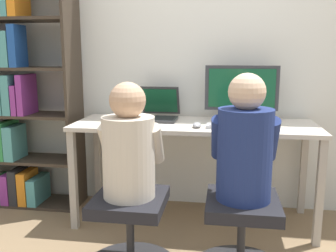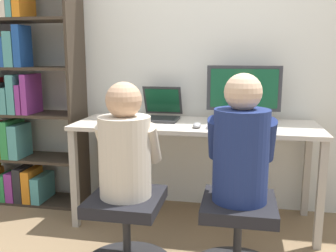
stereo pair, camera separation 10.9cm
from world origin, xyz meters
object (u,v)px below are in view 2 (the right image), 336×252
at_px(desktop_monitor, 244,92).
at_px(office_chair_left, 238,238).
at_px(person_at_monitor, 241,146).
at_px(laptop, 160,113).
at_px(office_chair_right, 127,232).
at_px(bookshelf, 12,95).
at_px(keyboard, 240,127).
at_px(person_at_laptop, 125,147).

relative_size(desktop_monitor, office_chair_left, 1.01).
distance_m(desktop_monitor, person_at_monitor, 0.90).
distance_m(laptop, office_chair_right, 1.07).
bearing_deg(person_at_monitor, office_chair_left, -90.00).
bearing_deg(desktop_monitor, bookshelf, -177.72).
xyz_separation_m(keyboard, office_chair_left, (0.01, -0.56, -0.55)).
xyz_separation_m(keyboard, office_chair_right, (-0.64, -0.61, -0.55)).
xyz_separation_m(desktop_monitor, laptop, (-0.65, -0.05, -0.17)).
height_order(office_chair_right, person_at_monitor, person_at_monitor).
height_order(desktop_monitor, office_chair_right, desktop_monitor).
bearing_deg(desktop_monitor, laptop, -175.78).
bearing_deg(person_at_laptop, office_chair_left, 4.68).
xyz_separation_m(office_chair_left, person_at_monitor, (-0.00, 0.01, 0.55)).
bearing_deg(bookshelf, keyboard, -7.50).
xyz_separation_m(desktop_monitor, keyboard, (-0.02, -0.33, -0.21)).
relative_size(person_at_monitor, person_at_laptop, 1.08).
height_order(office_chair_left, office_chair_right, same).
xyz_separation_m(keyboard, bookshelf, (-1.90, 0.25, 0.15)).
xyz_separation_m(office_chair_right, bookshelf, (-1.26, 0.86, 0.70)).
relative_size(laptop, office_chair_right, 0.68).
height_order(office_chair_left, bookshelf, bookshelf).
xyz_separation_m(desktop_monitor, person_at_monitor, (-0.01, -0.88, -0.21)).
bearing_deg(laptop, desktop_monitor, 4.22).
relative_size(office_chair_left, office_chair_right, 1.00).
bearing_deg(desktop_monitor, office_chair_right, -125.03).
distance_m(desktop_monitor, office_chair_left, 1.16).
xyz_separation_m(person_at_laptop, bookshelf, (-1.26, 0.86, 0.18)).
height_order(desktop_monitor, office_chair_left, desktop_monitor).
height_order(desktop_monitor, bookshelf, bookshelf).
height_order(laptop, bookshelf, bookshelf).
xyz_separation_m(laptop, office_chair_left, (0.64, -0.83, -0.59)).
relative_size(keyboard, bookshelf, 0.23).
bearing_deg(office_chair_left, office_chair_right, -174.93).
distance_m(laptop, keyboard, 0.69).
xyz_separation_m(desktop_monitor, office_chair_left, (-0.01, -0.88, -0.76)).
bearing_deg(bookshelf, person_at_laptop, -34.25).
height_order(office_chair_right, person_at_laptop, person_at_laptop).
xyz_separation_m(laptop, office_chair_right, (-0.01, -0.89, -0.59)).
bearing_deg(keyboard, bookshelf, 172.50).
distance_m(person_at_laptop, bookshelf, 1.54).
bearing_deg(office_chair_left, person_at_monitor, 90.00).
bearing_deg(bookshelf, office_chair_left, -22.86).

